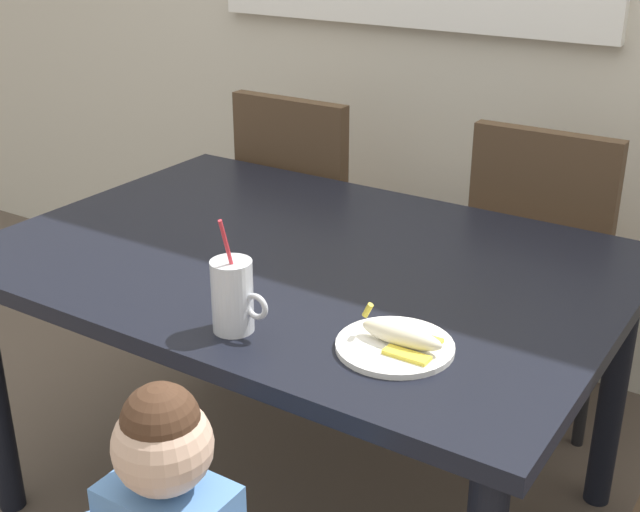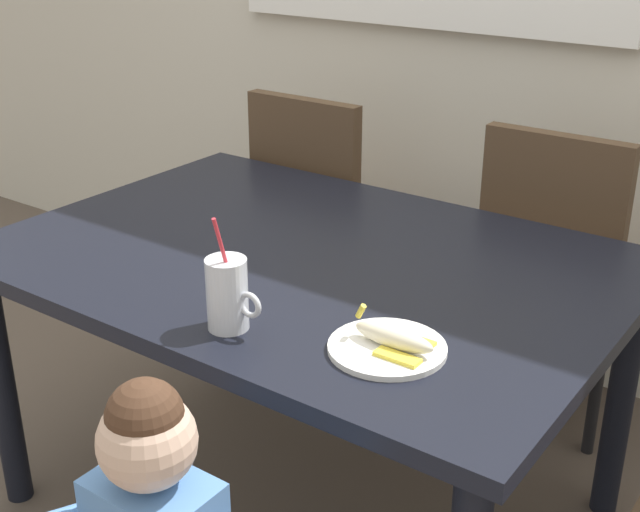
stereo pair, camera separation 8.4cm
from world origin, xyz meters
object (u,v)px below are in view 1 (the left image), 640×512
(dining_chair_right, at_px, (547,257))
(peeled_banana, at_px, (403,336))
(dining_chair_left, at_px, (310,212))
(milk_cup, at_px, (233,300))
(dining_table, at_px, (304,286))
(snack_plate, at_px, (395,346))

(dining_chair_right, distance_m, peeled_banana, 1.10)
(dining_chair_left, height_order, dining_chair_right, same)
(milk_cup, xyz_separation_m, peeled_banana, (0.32, 0.11, -0.04))
(dining_table, distance_m, dining_chair_left, 0.87)
(dining_chair_left, xyz_separation_m, milk_cup, (0.56, -1.12, 0.28))
(milk_cup, bearing_deg, peeled_banana, 18.46)
(snack_plate, bearing_deg, peeled_banana, 8.16)
(dining_table, relative_size, milk_cup, 6.06)
(dining_chair_right, bearing_deg, snack_plate, 92.36)
(dining_table, bearing_deg, dining_chair_right, 65.25)
(dining_chair_left, xyz_separation_m, peeled_banana, (0.88, -1.01, 0.24))
(dining_chair_left, relative_size, snack_plate, 4.17)
(dining_table, relative_size, dining_chair_right, 1.57)
(milk_cup, xyz_separation_m, snack_plate, (0.31, 0.11, -0.06))
(dining_chair_right, xyz_separation_m, snack_plate, (0.04, -1.08, 0.22))
(dining_table, relative_size, snack_plate, 6.57)
(snack_plate, bearing_deg, dining_chair_right, 92.36)
(dining_table, bearing_deg, dining_chair_left, 122.58)
(dining_table, bearing_deg, peeled_banana, -34.54)
(dining_chair_left, relative_size, milk_cup, 3.85)
(dining_chair_right, height_order, snack_plate, dining_chair_right)
(dining_table, height_order, dining_chair_left, dining_chair_left)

